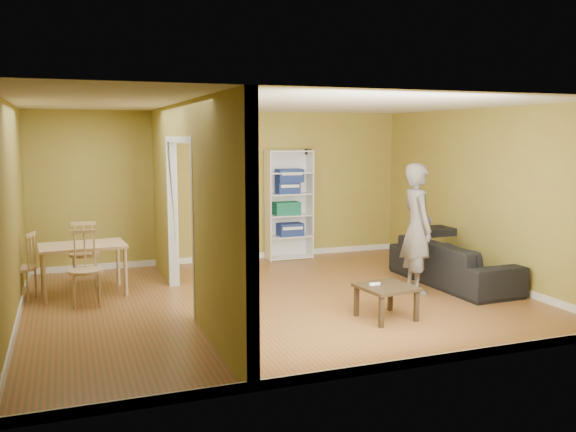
# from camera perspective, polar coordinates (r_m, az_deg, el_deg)

# --- Properties ---
(room_shell) EXTENTS (6.50, 6.50, 6.50)m
(room_shell) POSITION_cam_1_polar(r_m,az_deg,el_deg) (8.04, -0.85, 1.17)
(room_shell) COLOR #9F522F
(room_shell) RESTS_ON ground
(partition) EXTENTS (0.22, 5.50, 2.60)m
(partition) POSITION_cam_1_polar(r_m,az_deg,el_deg) (7.73, -9.27, 0.81)
(partition) COLOR olive
(partition) RESTS_ON ground
(wall_speaker) EXTENTS (0.10, 0.10, 0.10)m
(wall_speaker) POSITION_cam_1_polar(r_m,az_deg,el_deg) (11.05, 1.88, 6.03)
(wall_speaker) COLOR black
(wall_speaker) RESTS_ON room_shell
(sofa) EXTENTS (2.24, 1.00, 0.85)m
(sofa) POSITION_cam_1_polar(r_m,az_deg,el_deg) (9.35, 15.20, -3.64)
(sofa) COLOR black
(sofa) RESTS_ON ground
(person) EXTENTS (0.86, 0.72, 2.13)m
(person) POSITION_cam_1_polar(r_m,az_deg,el_deg) (8.68, 12.03, -0.08)
(person) COLOR slate
(person) RESTS_ON ground
(bookshelf) EXTENTS (0.82, 0.36, 1.94)m
(bookshelf) POSITION_cam_1_polar(r_m,az_deg,el_deg) (10.88, 0.00, 1.09)
(bookshelf) COLOR white
(bookshelf) RESTS_ON ground
(paper_box_navy_a) EXTENTS (0.44, 0.29, 0.22)m
(paper_box_navy_a) POSITION_cam_1_polar(r_m,az_deg,el_deg) (10.90, 0.20, -1.27)
(paper_box_navy_a) COLOR #354C83
(paper_box_navy_a) RESTS_ON bookshelf
(paper_box_teal) EXTENTS (0.45, 0.29, 0.23)m
(paper_box_teal) POSITION_cam_1_polar(r_m,az_deg,el_deg) (10.83, -0.16, 0.72)
(paper_box_teal) COLOR #20595E
(paper_box_teal) RESTS_ON bookshelf
(paper_box_navy_b) EXTENTS (0.40, 0.26, 0.20)m
(paper_box_navy_b) POSITION_cam_1_polar(r_m,az_deg,el_deg) (10.80, -0.04, 2.65)
(paper_box_navy_b) COLOR navy
(paper_box_navy_b) RESTS_ON bookshelf
(paper_box_navy_c) EXTENTS (0.45, 0.30, 0.23)m
(paper_box_navy_c) POSITION_cam_1_polar(r_m,az_deg,el_deg) (10.79, 0.13, 3.96)
(paper_box_navy_c) COLOR navy
(paper_box_navy_c) RESTS_ON bookshelf
(coffee_table) EXTENTS (0.61, 0.61, 0.41)m
(coffee_table) POSITION_cam_1_polar(r_m,az_deg,el_deg) (7.45, 9.19, -6.91)
(coffee_table) COLOR black
(coffee_table) RESTS_ON ground
(game_controller) EXTENTS (0.13, 0.04, 0.03)m
(game_controller) POSITION_cam_1_polar(r_m,az_deg,el_deg) (7.44, 8.11, -6.30)
(game_controller) COLOR white
(game_controller) RESTS_ON coffee_table
(dining_table) EXTENTS (1.13, 0.75, 0.71)m
(dining_table) POSITION_cam_1_polar(r_m,az_deg,el_deg) (8.86, -18.67, -3.02)
(dining_table) COLOR #D9C783
(dining_table) RESTS_ON ground
(chair_left) EXTENTS (0.53, 0.53, 0.91)m
(chair_left) POSITION_cam_1_polar(r_m,az_deg,el_deg) (8.91, -23.79, -4.35)
(chair_left) COLOR #D9B96F
(chair_left) RESTS_ON ground
(chair_near) EXTENTS (0.45, 0.45, 0.97)m
(chair_near) POSITION_cam_1_polar(r_m,az_deg,el_deg) (8.31, -18.41, -4.70)
(chair_near) COLOR #CEB989
(chair_near) RESTS_ON ground
(chair_far) EXTENTS (0.47, 0.47, 0.97)m
(chair_far) POSITION_cam_1_polar(r_m,az_deg,el_deg) (9.47, -18.49, -3.24)
(chair_far) COLOR beige
(chair_far) RESTS_ON ground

